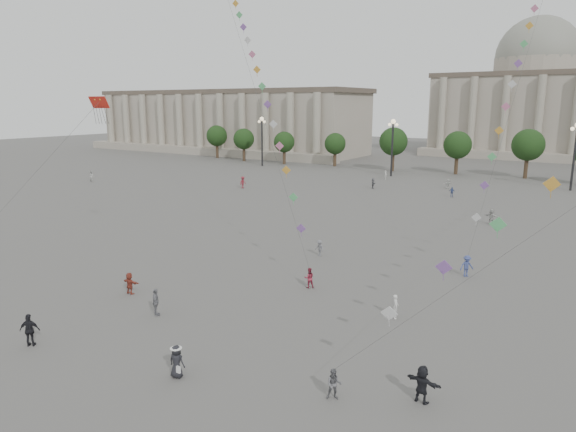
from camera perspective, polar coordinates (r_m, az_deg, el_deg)
The scene contains 26 objects.
ground at distance 32.92m, azimuth -10.81°, elevation -11.90°, with size 360.00×360.00×0.00m, color #565451.
hall_west at distance 150.19m, azimuth -6.93°, elevation 10.38°, with size 84.00×26.22×17.20m.
hall_central at distance 152.11m, azimuth 25.56°, elevation 11.50°, with size 48.30×34.30×35.50m.
tree_row at distance 101.95m, azimuth 21.10°, elevation 7.04°, with size 137.12×5.12×8.00m.
lamp_post_far_west at distance 112.98m, azimuth -2.92°, elevation 9.28°, with size 2.00×0.90×10.65m.
lamp_post_mid_west at distance 98.48m, azimuth 11.55°, elevation 8.60°, with size 2.00×0.90×10.65m.
lamp_post_mid_east at distance 91.82m, azimuth 29.34°, elevation 7.02°, with size 2.00×0.90×10.65m.
person_crowd_0 at distance 79.05m, azimuth 17.73°, elevation 2.56°, with size 0.87×0.36×1.48m, color #394A81.
person_crowd_1 at distance 96.53m, azimuth -20.97°, elevation 4.15°, with size 0.94×0.74×1.94m, color silver.
person_crowd_2 at distance 83.42m, azimuth -5.04°, elevation 3.74°, with size 1.25×0.72×1.93m, color maroon.
person_crowd_3 at distance 25.36m, azimuth 14.68°, elevation -17.62°, with size 1.67×0.53×1.80m, color black.
person_crowd_4 at distance 86.82m, azimuth 17.33°, elevation 3.44°, with size 1.44×0.46×1.56m, color silver.
person_crowd_6 at distance 46.21m, azimuth 3.52°, elevation -3.56°, with size 0.96×0.55×1.49m, color slate.
person_crowd_7 at distance 62.50m, azimuth 21.67°, elevation -0.08°, with size 1.63×0.52×1.76m, color #B3B2AF.
person_crowd_10 at distance 94.83m, azimuth 10.81°, elevation 4.50°, with size 0.58×0.38×1.58m, color silver.
person_crowd_12 at distance 84.15m, azimuth 9.43°, elevation 3.61°, with size 1.56×0.50×1.68m, color slate.
person_crowd_13 at distance 33.86m, azimuth 11.86°, elevation -9.80°, with size 0.57×0.38×1.57m, color silver.
tourist_2 at distance 38.85m, azimuth -17.18°, elevation -7.15°, with size 1.47×0.47×1.59m, color maroon.
tourist_3 at distance 34.57m, azimuth -14.48°, elevation -9.25°, with size 1.06×0.44×1.81m, color slate.
tourist_4 at distance 32.93m, azimuth -26.76°, elevation -11.26°, with size 1.12×0.46×1.90m, color black.
kite_flyer_0 at distance 38.37m, azimuth 2.36°, elevation -6.88°, with size 0.75×0.58×1.54m, color maroon.
kite_flyer_1 at distance 43.09m, azimuth 19.25°, elevation -5.27°, with size 1.12×0.64×1.73m, color #394682.
kite_flyer_2 at distance 24.99m, azimuth 5.14°, elevation -18.13°, with size 0.73×0.56×1.49m, color #5B5A5F.
hat_person at distance 27.11m, azimuth -12.27°, elevation -15.44°, with size 0.90×0.67×1.69m.
dragon_kite at distance 48.90m, azimuth -20.32°, elevation 10.84°, with size 2.20×7.20×18.28m.
kite_train_west at distance 64.34m, azimuth -6.22°, elevation 22.77°, with size 40.38×33.93×68.76m.
Camera 1 is at (21.11, -21.42, 13.41)m, focal length 32.00 mm.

